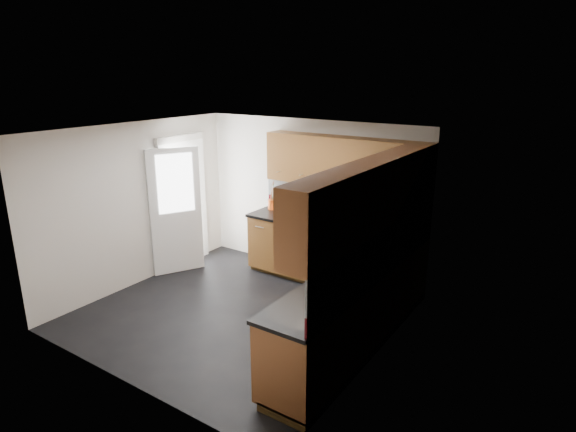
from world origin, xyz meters
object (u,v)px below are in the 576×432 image
Objects in this scene: utensil_pot at (272,203)px; food_processor at (379,243)px; gas_hob at (325,223)px; toaster at (415,231)px.

utensil_pot is 2.43m from food_processor.
gas_hob is 1.28× the size of utensil_pot.
gas_hob is at bearing -173.69° from toaster.
utensil_pot is (-1.10, 0.19, 0.09)m from gas_hob.
food_processor is (2.25, -0.91, 0.05)m from utensil_pot.
toaster is 0.82× the size of food_processor.
toaster reaches higher than gas_hob.
utensil_pot is 2.40m from toaster.
gas_hob is 1.82× the size of food_processor.
toaster is (1.30, 0.14, 0.07)m from gas_hob.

